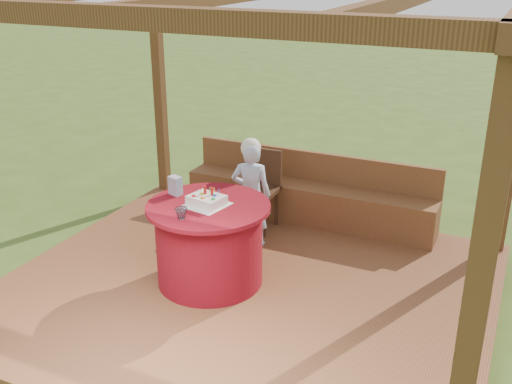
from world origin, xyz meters
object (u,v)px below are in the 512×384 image
Objects in this scene: chair at (258,185)px; elderly_woman at (251,192)px; birthday_cake at (207,200)px; bench at (308,199)px; table at (209,243)px; drinking_glass at (181,213)px; gift_bag at (175,186)px.

chair is 0.75× the size of elderly_woman.
bench is at bearing 78.88° from birthday_cake.
elderly_woman is at bearing 89.33° from table.
elderly_woman is 1.29m from drinking_glass.
table is 0.58m from drinking_glass.
table is 0.45m from birthday_cake.
elderly_woman is (-0.34, -0.88, 0.35)m from bench.
table is at bearing 81.02° from drinking_glass.
chair is 1.43m from birthday_cake.
gift_bag is at bearing 127.15° from drinking_glass.
chair reaches higher than table.
bench is 1.81m from table.
elderly_woman is (0.01, 0.90, 0.20)m from table.
birthday_cake is at bearing -85.28° from chair.
birthday_cake is 2.28× the size of gift_bag.
elderly_woman is 6.63× the size of gift_bag.
gift_bag is (-0.41, 0.09, 0.49)m from table.
table is 1.37m from chair.
elderly_woman is 2.91× the size of birthday_cake.
birthday_cake is (-0.02, -0.91, 0.24)m from elderly_woman.
drinking_glass is (0.06, -1.74, 0.34)m from chair.
table is at bearing 6.11° from gift_bag.
gift_bag is (-0.76, -1.68, 0.63)m from bench.
table is at bearing -90.67° from elderly_woman.
chair is 4.99× the size of gift_bag.
gift_bag is at bearing -114.18° from bench.
gift_bag is at bearing 167.61° from table.
chair is 8.43× the size of drinking_glass.
birthday_cake is (-0.35, -1.79, 0.59)m from bench.
gift_bag is 1.69× the size of drinking_glass.
birthday_cake is 3.85× the size of drinking_glass.
bench is 3.31× the size of chair.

